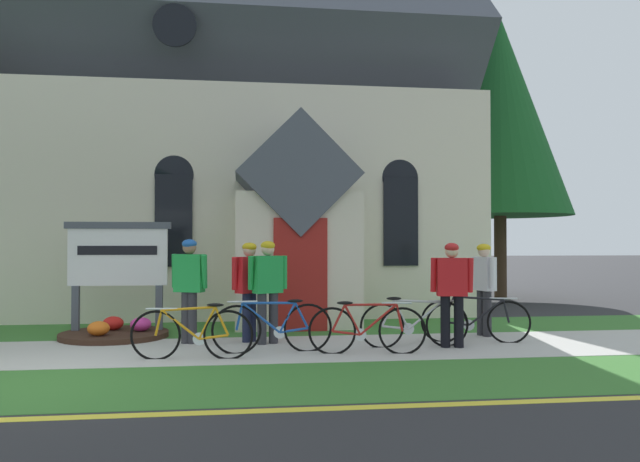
{
  "coord_description": "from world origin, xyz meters",
  "views": [
    {
      "loc": [
        2.69,
        -7.58,
        1.62
      ],
      "look_at": [
        4.12,
        3.39,
        1.85
      ],
      "focal_mm": 34.58,
      "sensor_mm": 36.0,
      "label": 1
    }
  ],
  "objects_px": {
    "bicycle_red": "(273,327)",
    "cyclist_in_white_jersey": "(249,284)",
    "bicycle_black": "(367,329)",
    "bicycle_blue": "(475,320)",
    "cyclist_in_yellow_jersey": "(268,284)",
    "cyclist_in_orange_jersey": "(189,282)",
    "cyclist_in_red_jersey": "(452,287)",
    "bicycle_white": "(193,333)",
    "roadside_conifer": "(500,114)",
    "church_sign": "(118,260)",
    "bicycle_orange": "(414,323)",
    "cyclist_in_green_jersey": "(484,282)"
  },
  "relations": [
    {
      "from": "cyclist_in_red_jersey",
      "to": "roadside_conifer",
      "type": "relative_size",
      "value": 0.19
    },
    {
      "from": "church_sign",
      "to": "cyclist_in_orange_jersey",
      "type": "xyz_separation_m",
      "value": [
        1.33,
        -1.1,
        -0.34
      ]
    },
    {
      "from": "cyclist_in_orange_jersey",
      "to": "cyclist_in_red_jersey",
      "type": "relative_size",
      "value": 1.04
    },
    {
      "from": "bicycle_red",
      "to": "bicycle_white",
      "type": "bearing_deg",
      "value": -161.6
    },
    {
      "from": "bicycle_blue",
      "to": "cyclist_in_orange_jersey",
      "type": "xyz_separation_m",
      "value": [
        -4.64,
        0.47,
        0.63
      ]
    },
    {
      "from": "cyclist_in_orange_jersey",
      "to": "cyclist_in_yellow_jersey",
      "type": "bearing_deg",
      "value": -9.18
    },
    {
      "from": "cyclist_in_white_jersey",
      "to": "bicycle_white",
      "type": "bearing_deg",
      "value": -119.91
    },
    {
      "from": "cyclist_in_yellow_jersey",
      "to": "cyclist_in_red_jersey",
      "type": "distance_m",
      "value": 2.92
    },
    {
      "from": "bicycle_white",
      "to": "cyclist_in_red_jersey",
      "type": "distance_m",
      "value": 4.0
    },
    {
      "from": "cyclist_in_white_jersey",
      "to": "cyclist_in_green_jersey",
      "type": "distance_m",
      "value": 4.09
    },
    {
      "from": "bicycle_red",
      "to": "roadside_conifer",
      "type": "xyz_separation_m",
      "value": [
        7.19,
        8.27,
        5.11
      ]
    },
    {
      "from": "church_sign",
      "to": "bicycle_blue",
      "type": "height_order",
      "value": "church_sign"
    },
    {
      "from": "church_sign",
      "to": "roadside_conifer",
      "type": "relative_size",
      "value": 0.23
    },
    {
      "from": "cyclist_in_yellow_jersey",
      "to": "bicycle_blue",
      "type": "bearing_deg",
      "value": -4.5
    },
    {
      "from": "bicycle_blue",
      "to": "cyclist_in_white_jersey",
      "type": "height_order",
      "value": "cyclist_in_white_jersey"
    },
    {
      "from": "cyclist_in_orange_jersey",
      "to": "cyclist_in_red_jersey",
      "type": "distance_m",
      "value": 4.19
    },
    {
      "from": "cyclist_in_orange_jersey",
      "to": "roadside_conifer",
      "type": "relative_size",
      "value": 0.2
    },
    {
      "from": "church_sign",
      "to": "cyclist_in_yellow_jersey",
      "type": "relative_size",
      "value": 1.2
    },
    {
      "from": "bicycle_white",
      "to": "cyclist_in_white_jersey",
      "type": "distance_m",
      "value": 1.73
    },
    {
      "from": "bicycle_red",
      "to": "roadside_conifer",
      "type": "relative_size",
      "value": 0.21
    },
    {
      "from": "bicycle_black",
      "to": "bicycle_blue",
      "type": "distance_m",
      "value": 2.13
    },
    {
      "from": "bicycle_orange",
      "to": "bicycle_white",
      "type": "height_order",
      "value": "bicycle_orange"
    },
    {
      "from": "bicycle_black",
      "to": "bicycle_white",
      "type": "xyz_separation_m",
      "value": [
        -2.51,
        -0.09,
        -0.0
      ]
    },
    {
      "from": "bicycle_blue",
      "to": "roadside_conifer",
      "type": "distance_m",
      "value": 10.06
    },
    {
      "from": "bicycle_orange",
      "to": "bicycle_red",
      "type": "height_order",
      "value": "bicycle_orange"
    },
    {
      "from": "church_sign",
      "to": "bicycle_black",
      "type": "distance_m",
      "value": 4.75
    },
    {
      "from": "church_sign",
      "to": "bicycle_red",
      "type": "bearing_deg",
      "value": -38.37
    },
    {
      "from": "cyclist_in_white_jersey",
      "to": "cyclist_in_yellow_jersey",
      "type": "height_order",
      "value": "cyclist_in_yellow_jersey"
    },
    {
      "from": "cyclist_in_green_jersey",
      "to": "bicycle_white",
      "type": "bearing_deg",
      "value": -162.64
    },
    {
      "from": "cyclist_in_green_jersey",
      "to": "cyclist_in_yellow_jersey",
      "type": "xyz_separation_m",
      "value": [
        -3.8,
        -0.37,
        0.03
      ]
    },
    {
      "from": "bicycle_orange",
      "to": "cyclist_in_white_jersey",
      "type": "distance_m",
      "value": 2.75
    },
    {
      "from": "bicycle_black",
      "to": "cyclist_in_white_jersey",
      "type": "bearing_deg",
      "value": 142.14
    },
    {
      "from": "cyclist_in_yellow_jersey",
      "to": "roadside_conifer",
      "type": "xyz_separation_m",
      "value": [
        7.24,
        7.48,
        4.51
      ]
    },
    {
      "from": "bicycle_black",
      "to": "cyclist_in_green_jersey",
      "type": "xyz_separation_m",
      "value": [
        2.4,
        1.44,
        0.57
      ]
    },
    {
      "from": "roadside_conifer",
      "to": "church_sign",
      "type": "bearing_deg",
      "value": -147.83
    },
    {
      "from": "bicycle_red",
      "to": "cyclist_in_orange_jersey",
      "type": "height_order",
      "value": "cyclist_in_orange_jersey"
    },
    {
      "from": "cyclist_in_yellow_jersey",
      "to": "roadside_conifer",
      "type": "distance_m",
      "value": 11.35
    },
    {
      "from": "bicycle_white",
      "to": "cyclist_in_yellow_jersey",
      "type": "xyz_separation_m",
      "value": [
        1.1,
        1.16,
        0.61
      ]
    },
    {
      "from": "bicycle_black",
      "to": "cyclist_in_yellow_jersey",
      "type": "distance_m",
      "value": 1.87
    },
    {
      "from": "cyclist_in_red_jersey",
      "to": "bicycle_black",
      "type": "bearing_deg",
      "value": -166.04
    },
    {
      "from": "bicycle_black",
      "to": "bicycle_blue",
      "type": "xyz_separation_m",
      "value": [
        1.98,
        0.81,
        0.0
      ]
    },
    {
      "from": "bicycle_orange",
      "to": "bicycle_white",
      "type": "xyz_separation_m",
      "value": [
        -3.37,
        -0.6,
        -0.0
      ]
    },
    {
      "from": "church_sign",
      "to": "bicycle_blue",
      "type": "xyz_separation_m",
      "value": [
        5.97,
        -1.57,
        -0.97
      ]
    },
    {
      "from": "bicycle_blue",
      "to": "cyclist_in_red_jersey",
      "type": "xyz_separation_m",
      "value": [
        -0.55,
        -0.45,
        0.58
      ]
    },
    {
      "from": "bicycle_orange",
      "to": "bicycle_blue",
      "type": "height_order",
      "value": "bicycle_blue"
    },
    {
      "from": "church_sign",
      "to": "cyclist_in_red_jersey",
      "type": "distance_m",
      "value": 5.8
    },
    {
      "from": "church_sign",
      "to": "cyclist_in_red_jersey",
      "type": "bearing_deg",
      "value": -20.45
    },
    {
      "from": "church_sign",
      "to": "cyclist_in_white_jersey",
      "type": "distance_m",
      "value": 2.56
    },
    {
      "from": "bicycle_blue",
      "to": "cyclist_in_yellow_jersey",
      "type": "distance_m",
      "value": 3.44
    },
    {
      "from": "bicycle_red",
      "to": "cyclist_in_white_jersey",
      "type": "xyz_separation_m",
      "value": [
        -0.34,
        1.03,
        0.58
      ]
    }
  ]
}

